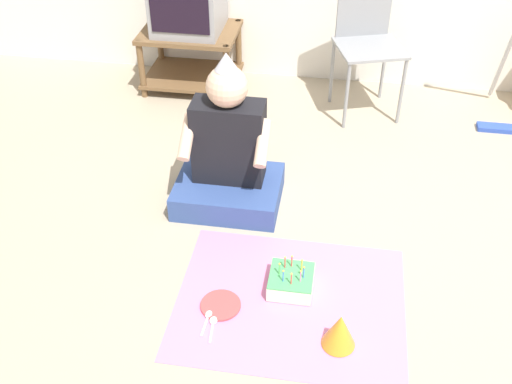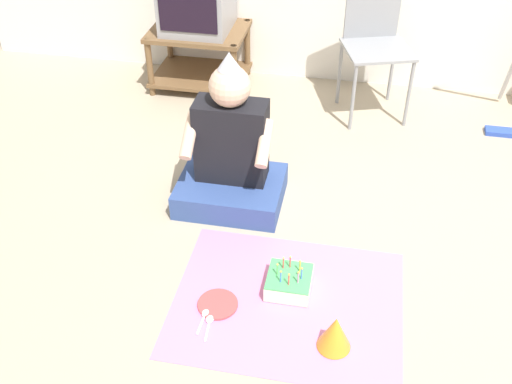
% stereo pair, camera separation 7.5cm
% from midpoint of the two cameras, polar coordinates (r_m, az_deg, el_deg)
% --- Properties ---
extents(ground_plane, '(16.00, 16.00, 0.00)m').
position_cam_midpoint_polar(ground_plane, '(2.87, 13.85, -10.07)').
color(ground_plane, tan).
extents(tv_stand, '(0.67, 0.52, 0.43)m').
position_cam_midpoint_polar(tv_stand, '(4.43, -4.89, 13.16)').
color(tv_stand, brown).
rests_on(tv_stand, ground_plane).
extents(folding_chair, '(0.51, 0.51, 0.89)m').
position_cam_midpoint_polar(folding_chair, '(4.06, 11.80, 14.31)').
color(folding_chair, gray).
rests_on(folding_chair, ground_plane).
extents(person_seated, '(0.57, 0.45, 0.87)m').
position_cam_midpoint_polar(person_seated, '(3.19, -1.74, 3.36)').
color(person_seated, '#334C8C').
rests_on(person_seated, ground_plane).
extents(party_cloth, '(1.04, 0.84, 0.01)m').
position_cam_midpoint_polar(party_cloth, '(2.79, 3.80, -10.43)').
color(party_cloth, pink).
rests_on(party_cloth, ground_plane).
extents(birthday_cake, '(0.21, 0.21, 0.15)m').
position_cam_midpoint_polar(birthday_cake, '(2.82, 3.94, -8.56)').
color(birthday_cake, '#F4E0C6').
rests_on(birthday_cake, party_cloth).
extents(party_hat_blue, '(0.15, 0.15, 0.17)m').
position_cam_midpoint_polar(party_hat_blue, '(2.58, 8.39, -13.10)').
color(party_hat_blue, gold).
rests_on(party_hat_blue, party_cloth).
extents(paper_plate, '(0.18, 0.18, 0.01)m').
position_cam_midpoint_polar(paper_plate, '(2.77, -2.88, -10.62)').
color(paper_plate, '#D84C4C').
rests_on(paper_plate, party_cloth).
extents(plastic_spoon_near, '(0.04, 0.15, 0.01)m').
position_cam_midpoint_polar(plastic_spoon_near, '(2.73, -4.13, -11.68)').
color(plastic_spoon_near, white).
rests_on(plastic_spoon_near, party_cloth).
extents(plastic_spoon_far, '(0.04, 0.15, 0.01)m').
position_cam_midpoint_polar(plastic_spoon_far, '(2.70, -3.66, -12.25)').
color(plastic_spoon_far, white).
rests_on(plastic_spoon_far, party_cloth).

